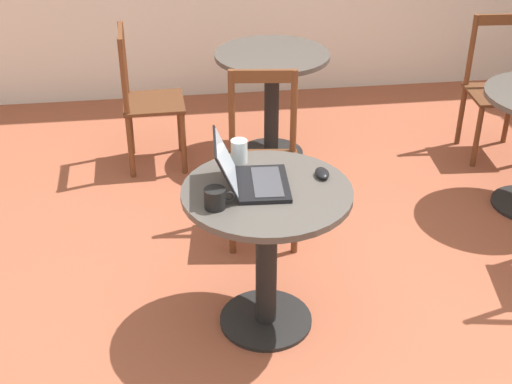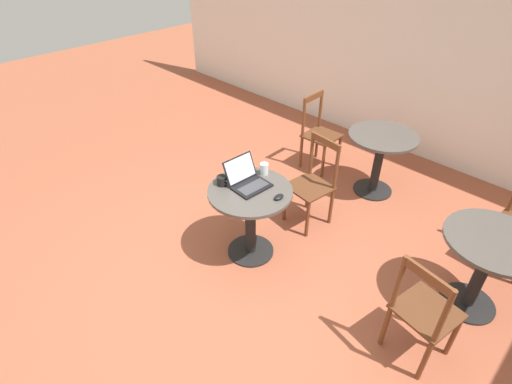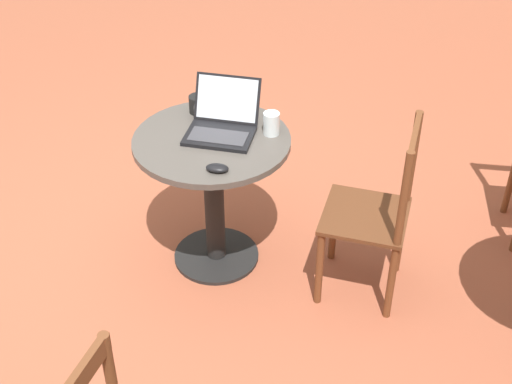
{
  "view_description": "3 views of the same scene",
  "coord_description": "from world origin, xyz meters",
  "px_view_note": "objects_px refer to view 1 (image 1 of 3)",
  "views": [
    {
      "loc": [
        -0.66,
        -2.22,
        2.24
      ],
      "look_at": [
        -0.29,
        0.56,
        0.6
      ],
      "focal_mm": 50.0,
      "sensor_mm": 36.0,
      "label": 1
    },
    {
      "loc": [
        1.73,
        -1.57,
        2.7
      ],
      "look_at": [
        -0.24,
        0.41,
        0.69
      ],
      "focal_mm": 28.0,
      "sensor_mm": 36.0,
      "label": 2
    },
    {
      "loc": [
        2.46,
        1.03,
        2.46
      ],
      "look_at": [
        -0.07,
        0.61,
        0.59
      ],
      "focal_mm": 50.0,
      "sensor_mm": 36.0,
      "label": 3
    }
  ],
  "objects_px": {
    "cafe_table_far": "(272,83)",
    "mug": "(216,198)",
    "chair_far_left": "(147,101)",
    "laptop": "(251,177)",
    "mouse": "(322,173)",
    "cafe_table_near": "(267,229)",
    "chair_near_back": "(263,161)",
    "chair_mid_back": "(497,90)",
    "drinking_glass": "(239,151)"
  },
  "relations": [
    {
      "from": "cafe_table_far",
      "to": "mug",
      "type": "distance_m",
      "value": 1.91
    },
    {
      "from": "cafe_table_far",
      "to": "chair_far_left",
      "type": "bearing_deg",
      "value": -178.51
    },
    {
      "from": "laptop",
      "to": "mug",
      "type": "xyz_separation_m",
      "value": [
        -0.16,
        -0.15,
        -0.0
      ]
    },
    {
      "from": "mouse",
      "to": "cafe_table_near",
      "type": "bearing_deg",
      "value": -162.27
    },
    {
      "from": "cafe_table_near",
      "to": "cafe_table_far",
      "type": "distance_m",
      "value": 1.73
    },
    {
      "from": "mug",
      "to": "chair_near_back",
      "type": "bearing_deg",
      "value": 70.08
    },
    {
      "from": "cafe_table_near",
      "to": "mug",
      "type": "xyz_separation_m",
      "value": [
        -0.23,
        -0.12,
        0.24
      ]
    },
    {
      "from": "chair_mid_back",
      "to": "chair_far_left",
      "type": "height_order",
      "value": "same"
    },
    {
      "from": "chair_mid_back",
      "to": "mug",
      "type": "bearing_deg",
      "value": -139.94
    },
    {
      "from": "cafe_table_far",
      "to": "mouse",
      "type": "height_order",
      "value": "mouse"
    },
    {
      "from": "mug",
      "to": "chair_far_left",
      "type": "bearing_deg",
      "value": 99.36
    },
    {
      "from": "chair_far_left",
      "to": "mug",
      "type": "xyz_separation_m",
      "value": [
        0.3,
        -1.8,
        0.32
      ]
    },
    {
      "from": "cafe_table_near",
      "to": "chair_far_left",
      "type": "distance_m",
      "value": 1.77
    },
    {
      "from": "chair_far_left",
      "to": "chair_near_back",
      "type": "bearing_deg",
      "value": -55.71
    },
    {
      "from": "chair_mid_back",
      "to": "chair_far_left",
      "type": "bearing_deg",
      "value": 176.97
    },
    {
      "from": "cafe_table_near",
      "to": "drinking_glass",
      "type": "relative_size",
      "value": 6.79
    },
    {
      "from": "chair_far_left",
      "to": "mouse",
      "type": "height_order",
      "value": "chair_far_left"
    },
    {
      "from": "chair_near_back",
      "to": "laptop",
      "type": "bearing_deg",
      "value": -102.25
    },
    {
      "from": "chair_far_left",
      "to": "mug",
      "type": "bearing_deg",
      "value": -80.64
    },
    {
      "from": "cafe_table_far",
      "to": "laptop",
      "type": "relative_size",
      "value": 2.22
    },
    {
      "from": "cafe_table_near",
      "to": "chair_near_back",
      "type": "distance_m",
      "value": 0.79
    },
    {
      "from": "laptop",
      "to": "drinking_glass",
      "type": "height_order",
      "value": "laptop"
    },
    {
      "from": "cafe_table_far",
      "to": "drinking_glass",
      "type": "height_order",
      "value": "drinking_glass"
    },
    {
      "from": "chair_near_back",
      "to": "mouse",
      "type": "height_order",
      "value": "chair_near_back"
    },
    {
      "from": "cafe_table_near",
      "to": "chair_near_back",
      "type": "bearing_deg",
      "value": 82.97
    },
    {
      "from": "chair_near_back",
      "to": "laptop",
      "type": "height_order",
      "value": "laptop"
    },
    {
      "from": "chair_mid_back",
      "to": "chair_far_left",
      "type": "xyz_separation_m",
      "value": [
        -2.3,
        0.12,
        0.0
      ]
    },
    {
      "from": "chair_mid_back",
      "to": "drinking_glass",
      "type": "xyz_separation_m",
      "value": [
        -1.86,
        -1.3,
        0.33
      ]
    },
    {
      "from": "chair_far_left",
      "to": "laptop",
      "type": "bearing_deg",
      "value": -74.42
    },
    {
      "from": "laptop",
      "to": "drinking_glass",
      "type": "distance_m",
      "value": 0.23
    },
    {
      "from": "cafe_table_far",
      "to": "mug",
      "type": "bearing_deg",
      "value": -105.76
    },
    {
      "from": "laptop",
      "to": "drinking_glass",
      "type": "relative_size",
      "value": 3.06
    },
    {
      "from": "drinking_glass",
      "to": "chair_far_left",
      "type": "bearing_deg",
      "value": 107.07
    },
    {
      "from": "cafe_table_far",
      "to": "chair_mid_back",
      "type": "relative_size",
      "value": 0.8
    },
    {
      "from": "chair_near_back",
      "to": "chair_mid_back",
      "type": "height_order",
      "value": "same"
    },
    {
      "from": "cafe_table_far",
      "to": "chair_near_back",
      "type": "xyz_separation_m",
      "value": [
        -0.19,
        -0.93,
        -0.07
      ]
    },
    {
      "from": "cafe_table_near",
      "to": "laptop",
      "type": "xyz_separation_m",
      "value": [
        -0.06,
        0.04,
        0.25
      ]
    },
    {
      "from": "cafe_table_far",
      "to": "mug",
      "type": "relative_size",
      "value": 5.87
    },
    {
      "from": "chair_near_back",
      "to": "chair_far_left",
      "type": "bearing_deg",
      "value": 124.29
    },
    {
      "from": "cafe_table_near",
      "to": "laptop",
      "type": "height_order",
      "value": "laptop"
    },
    {
      "from": "cafe_table_near",
      "to": "mouse",
      "type": "distance_m",
      "value": 0.35
    },
    {
      "from": "chair_near_back",
      "to": "mouse",
      "type": "relative_size",
      "value": 9.2
    },
    {
      "from": "chair_near_back",
      "to": "mug",
      "type": "bearing_deg",
      "value": -109.92
    },
    {
      "from": "cafe_table_far",
      "to": "mouse",
      "type": "relative_size",
      "value": 7.36
    },
    {
      "from": "chair_far_left",
      "to": "drinking_glass",
      "type": "height_order",
      "value": "chair_far_left"
    },
    {
      "from": "drinking_glass",
      "to": "mouse",
      "type": "bearing_deg",
      "value": -28.07
    },
    {
      "from": "laptop",
      "to": "drinking_glass",
      "type": "bearing_deg",
      "value": 95.83
    },
    {
      "from": "chair_far_left",
      "to": "laptop",
      "type": "distance_m",
      "value": 1.74
    },
    {
      "from": "cafe_table_near",
      "to": "chair_far_left",
      "type": "relative_size",
      "value": 0.8
    },
    {
      "from": "mouse",
      "to": "chair_near_back",
      "type": "bearing_deg",
      "value": 102.97
    }
  ]
}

